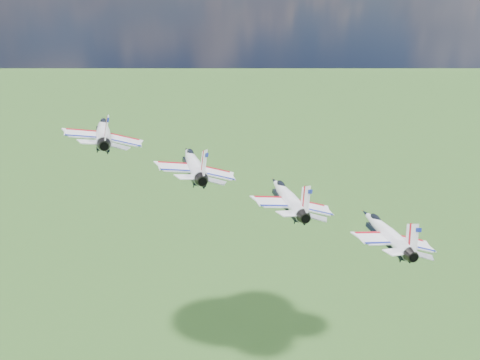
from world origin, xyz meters
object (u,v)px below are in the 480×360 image
jet_0 (103,131)px  jet_2 (288,197)px  jet_3 (386,232)px  jet_1 (193,163)px

jet_0 → jet_2: jet_0 is taller
jet_2 → jet_3: 12.60m
jet_0 → jet_3: jet_0 is taller
jet_0 → jet_1: bearing=-27.1°
jet_1 → jet_2: 12.60m
jet_2 → jet_3: (9.06, -8.08, -3.40)m
jet_0 → jet_3: size_ratio=1.00×
jet_0 → jet_3: 37.81m
jet_2 → jet_3: bearing=-27.1°
jet_1 → jet_2: size_ratio=1.00×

